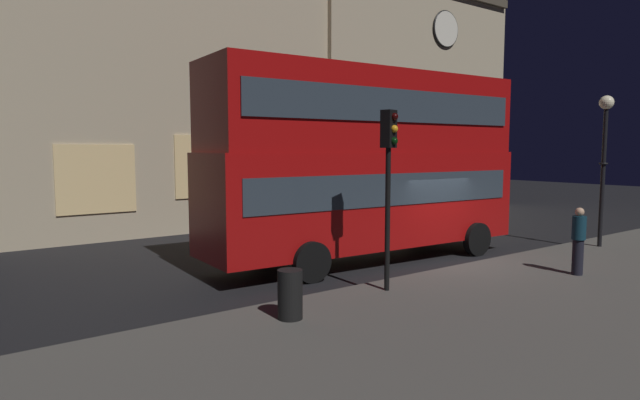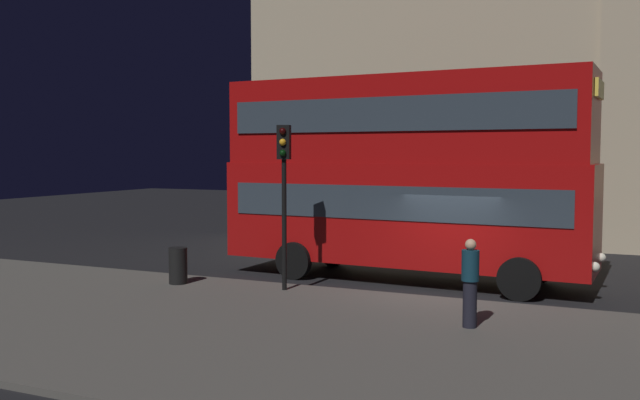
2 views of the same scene
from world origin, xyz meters
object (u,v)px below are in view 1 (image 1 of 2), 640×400
traffic_light_near_kerb (389,162)px  street_lamp (605,140)px  litter_bin (290,294)px  pedestrian (578,240)px  double_decker_bus (367,157)px

traffic_light_near_kerb → street_lamp: 9.67m
traffic_light_near_kerb → litter_bin: bearing=172.9°
traffic_light_near_kerb → litter_bin: 3.88m
street_lamp → pedestrian: size_ratio=2.85×
street_lamp → pedestrian: street_lamp is taller
pedestrian → litter_bin: 8.14m
double_decker_bus → litter_bin: (-5.09, -3.53, -2.54)m
litter_bin → double_decker_bus: bearing=34.8°
street_lamp → pedestrian: (-4.60, -1.64, -2.65)m
traffic_light_near_kerb → pedestrian: size_ratio=2.35×
street_lamp → litter_bin: bearing=-179.1°
double_decker_bus → pedestrian: 6.14m
double_decker_bus → litter_bin: bearing=-142.2°
double_decker_bus → traffic_light_near_kerb: size_ratio=2.51×
litter_bin → pedestrian: bearing=-10.2°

